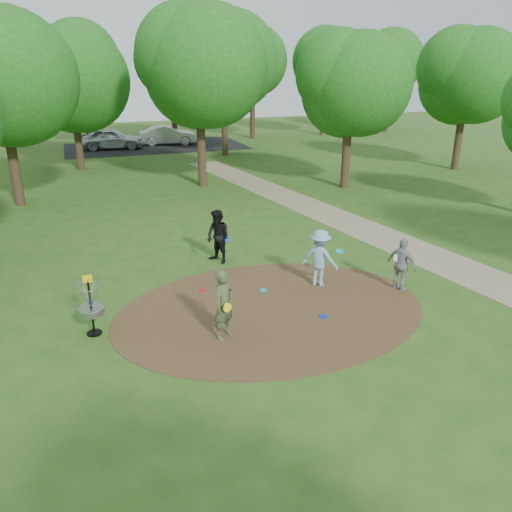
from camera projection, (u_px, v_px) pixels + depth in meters
name	position (u px, v px, depth m)	size (l,w,h in m)	color
ground	(272.00, 310.00, 13.26)	(100.00, 100.00, 0.00)	#2D5119
dirt_clearing	(272.00, 309.00, 13.25)	(8.40, 8.40, 0.02)	#47301C
footpath	(425.00, 255.00, 17.11)	(2.00, 40.00, 0.01)	#8C7A5B
parking_lot	(156.00, 146.00, 40.21)	(14.00, 8.00, 0.01)	black
player_observer_with_disc	(224.00, 305.00, 11.61)	(0.75, 0.71, 1.72)	#455632
player_throwing_with_disc	(320.00, 258.00, 14.45)	(1.35, 1.24, 1.71)	#81A4C1
player_walking_with_disc	(218.00, 237.00, 16.17)	(0.99, 1.07, 1.76)	black
player_waiting_with_disc	(402.00, 265.00, 14.16)	(0.68, 1.00, 1.57)	#969698
disc_ground_cyan	(263.00, 290.00, 14.34)	(0.22, 0.22, 0.02)	#199FCB
disc_ground_blue	(323.00, 316.00, 12.84)	(0.22, 0.22, 0.02)	#0D20E7
disc_ground_red	(202.00, 290.00, 14.33)	(0.22, 0.22, 0.02)	red
car_left	(111.00, 139.00, 38.57)	(1.92, 4.78, 1.63)	#AEB2B6
car_right	(168.00, 135.00, 40.77)	(1.59, 4.55, 1.50)	#9B9EA2
disc_golf_basket	(90.00, 301.00, 11.76)	(0.63, 0.63, 1.54)	black
tree_ring	(213.00, 85.00, 21.64)	(36.99, 45.95, 9.55)	#332316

